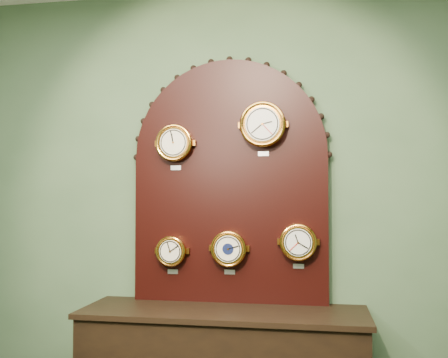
% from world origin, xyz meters
% --- Properties ---
extents(wall_back, '(4.00, 0.00, 4.00)m').
position_xyz_m(wall_back, '(0.00, 2.50, 1.40)').
color(wall_back, '#476444').
rests_on(wall_back, ground).
extents(display_board, '(1.26, 0.06, 1.53)m').
position_xyz_m(display_board, '(0.00, 2.45, 1.63)').
color(display_board, black).
rests_on(display_board, shop_counter).
extents(roman_clock, '(0.23, 0.08, 0.28)m').
position_xyz_m(roman_clock, '(-0.34, 2.38, 1.81)').
color(roman_clock, orange).
rests_on(roman_clock, display_board).
extents(arabic_clock, '(0.28, 0.08, 0.33)m').
position_xyz_m(arabic_clock, '(0.21, 2.38, 1.91)').
color(arabic_clock, orange).
rests_on(arabic_clock, display_board).
extents(hygrometer, '(0.19, 0.08, 0.24)m').
position_xyz_m(hygrometer, '(-0.35, 2.38, 1.14)').
color(hygrometer, orange).
rests_on(hygrometer, display_board).
extents(barometer, '(0.22, 0.08, 0.27)m').
position_xyz_m(barometer, '(0.01, 2.38, 1.16)').
color(barometer, orange).
rests_on(barometer, display_board).
extents(tide_clock, '(0.22, 0.08, 0.27)m').
position_xyz_m(tide_clock, '(0.42, 2.38, 1.21)').
color(tide_clock, orange).
rests_on(tide_clock, display_board).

